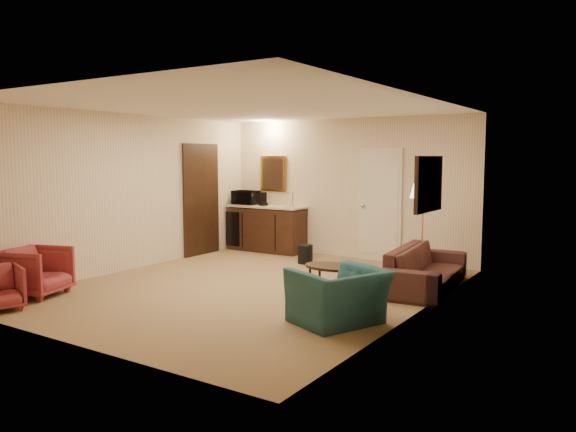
% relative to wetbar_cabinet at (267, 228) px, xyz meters
% --- Properties ---
extents(ground, '(6.00, 6.00, 0.00)m').
position_rel_wetbar_cabinet_xyz_m(ground, '(1.65, -2.72, -0.46)').
color(ground, olive).
rests_on(ground, ground).
extents(room_walls, '(5.02, 6.01, 2.61)m').
position_rel_wetbar_cabinet_xyz_m(room_walls, '(1.55, -1.95, 1.26)').
color(room_walls, beige).
rests_on(room_walls, ground).
extents(wetbar_cabinet, '(1.64, 0.58, 0.92)m').
position_rel_wetbar_cabinet_xyz_m(wetbar_cabinet, '(0.00, 0.00, 0.00)').
color(wetbar_cabinet, '#331C10').
rests_on(wetbar_cabinet, ground).
extents(sofa, '(0.80, 2.10, 0.80)m').
position_rel_wetbar_cabinet_xyz_m(sofa, '(3.80, -1.42, -0.06)').
color(sofa, black).
rests_on(sofa, ground).
extents(teal_armchair, '(0.96, 1.14, 0.84)m').
position_rel_wetbar_cabinet_xyz_m(teal_armchair, '(3.55, -3.62, -0.04)').
color(teal_armchair, '#214D53').
rests_on(teal_armchair, ground).
extents(rose_chair_near, '(0.86, 0.89, 0.74)m').
position_rel_wetbar_cabinet_xyz_m(rose_chair_near, '(-0.50, -4.72, -0.09)').
color(rose_chair_near, '#993332').
rests_on(rose_chair_near, ground).
extents(coffee_table, '(0.82, 0.60, 0.45)m').
position_rel_wetbar_cabinet_xyz_m(coffee_table, '(2.93, -2.64, -0.24)').
color(coffee_table, black).
rests_on(coffee_table, ground).
extents(floor_lamp, '(0.46, 0.46, 1.55)m').
position_rel_wetbar_cabinet_xyz_m(floor_lamp, '(3.54, -0.88, 0.32)').
color(floor_lamp, '#B1913B').
rests_on(floor_lamp, ground).
extents(waste_bin, '(0.32, 0.32, 0.33)m').
position_rel_wetbar_cabinet_xyz_m(waste_bin, '(1.35, -0.72, -0.29)').
color(waste_bin, black).
rests_on(waste_bin, ground).
extents(microwave, '(0.52, 0.30, 0.35)m').
position_rel_wetbar_cabinet_xyz_m(microwave, '(-0.50, -0.02, 0.63)').
color(microwave, black).
rests_on(microwave, wetbar_cabinet).
extents(coffee_maker, '(0.18, 0.18, 0.27)m').
position_rel_wetbar_cabinet_xyz_m(coffee_maker, '(-0.02, -0.07, 0.59)').
color(coffee_maker, black).
rests_on(coffee_maker, wetbar_cabinet).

